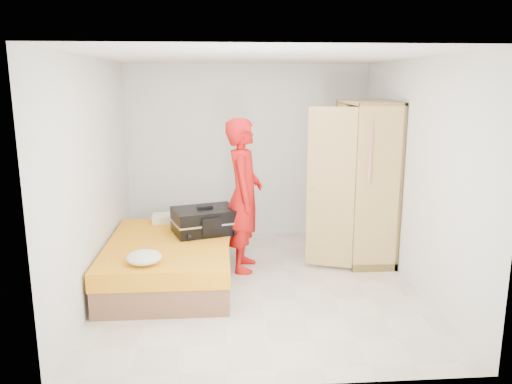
{
  "coord_description": "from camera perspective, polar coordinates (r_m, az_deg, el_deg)",
  "views": [
    {
      "loc": [
        -0.43,
        -5.48,
        2.34
      ],
      "look_at": [
        0.02,
        0.55,
        1.0
      ],
      "focal_mm": 35.0,
      "sensor_mm": 36.0,
      "label": 1
    }
  ],
  "objects": [
    {
      "name": "bed",
      "position": [
        6.09,
        -9.9,
        -7.77
      ],
      "size": [
        1.42,
        2.02,
        0.5
      ],
      "color": "brown",
      "rests_on": "ground"
    },
    {
      "name": "wardrobe",
      "position": [
        6.75,
        12.06,
        0.76
      ],
      "size": [
        1.14,
        1.2,
        2.1
      ],
      "color": "#DDB66B",
      "rests_on": "ground"
    },
    {
      "name": "round_cushion",
      "position": [
        5.31,
        -12.66,
        -7.31
      ],
      "size": [
        0.37,
        0.37,
        0.14
      ],
      "primitive_type": "ellipsoid",
      "color": "beige",
      "rests_on": "bed"
    },
    {
      "name": "person",
      "position": [
        6.2,
        -1.4,
        -0.38
      ],
      "size": [
        0.54,
        0.75,
        1.92
      ],
      "primitive_type": "imported",
      "rotation": [
        0.0,
        0.0,
        1.46
      ],
      "color": "red",
      "rests_on": "ground"
    },
    {
      "name": "pillow",
      "position": [
        6.8,
        -9.43,
        -2.93
      ],
      "size": [
        0.57,
        0.32,
        0.1
      ],
      "primitive_type": "cube",
      "rotation": [
        0.0,
        0.0,
        0.07
      ],
      "color": "beige",
      "rests_on": "bed"
    },
    {
      "name": "suitcase",
      "position": [
        6.24,
        -5.81,
        -3.27
      ],
      "size": [
        0.92,
        0.77,
        0.33
      ],
      "rotation": [
        0.0,
        0.0,
        0.31
      ],
      "color": "black",
      "rests_on": "bed"
    },
    {
      "name": "room",
      "position": [
        5.59,
        0.26,
        1.77
      ],
      "size": [
        4.0,
        4.02,
        2.6
      ],
      "color": "beige",
      "rests_on": "ground"
    }
  ]
}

